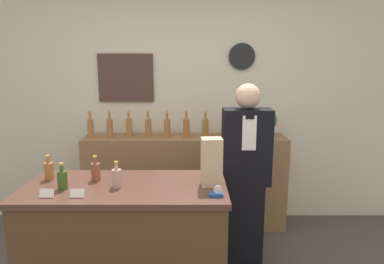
# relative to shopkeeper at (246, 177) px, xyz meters

# --- Properties ---
(back_wall) EXTENTS (5.20, 0.09, 2.70)m
(back_wall) POSITION_rel_shopkeeper_xyz_m (-0.60, 0.97, 0.55)
(back_wall) COLOR beige
(back_wall) RESTS_ON ground_plane
(back_shelf) EXTENTS (2.17, 0.38, 1.01)m
(back_shelf) POSITION_rel_shopkeeper_xyz_m (-0.54, 0.72, -0.30)
(back_shelf) COLOR #8E6642
(back_shelf) RESTS_ON ground_plane
(display_counter) EXTENTS (1.42, 0.68, 0.94)m
(display_counter) POSITION_rel_shopkeeper_xyz_m (-0.94, -0.57, -0.34)
(display_counter) COLOR #4C331E
(display_counter) RESTS_ON ground_plane
(shopkeeper) EXTENTS (0.41, 0.26, 1.62)m
(shopkeeper) POSITION_rel_shopkeeper_xyz_m (0.00, 0.00, 0.00)
(shopkeeper) COLOR black
(shopkeeper) RESTS_ON ground_plane
(potted_plant) EXTENTS (0.25, 0.25, 0.31)m
(potted_plant) POSITION_rel_shopkeeper_xyz_m (0.30, 0.68, 0.37)
(potted_plant) COLOR #9E998E
(potted_plant) RESTS_ON back_shelf
(paper_bag) EXTENTS (0.15, 0.13, 0.34)m
(paper_bag) POSITION_rel_shopkeeper_xyz_m (-0.33, -0.57, 0.30)
(paper_bag) COLOR tan
(paper_bag) RESTS_ON display_counter
(tape_dispenser) EXTENTS (0.09, 0.06, 0.07)m
(tape_dispenser) POSITION_rel_shopkeeper_xyz_m (-0.31, -0.78, 0.16)
(tape_dispenser) COLOR #1E4799
(tape_dispenser) RESTS_ON display_counter
(price_card_left) EXTENTS (0.09, 0.02, 0.06)m
(price_card_left) POSITION_rel_shopkeeper_xyz_m (-1.40, -0.80, 0.16)
(price_card_left) COLOR white
(price_card_left) RESTS_ON display_counter
(price_card_right) EXTENTS (0.09, 0.02, 0.06)m
(price_card_right) POSITION_rel_shopkeeper_xyz_m (-1.20, -0.80, 0.16)
(price_card_right) COLOR white
(price_card_right) RESTS_ON display_counter
(counter_bottle_0) EXTENTS (0.07, 0.07, 0.18)m
(counter_bottle_0) POSITION_rel_shopkeeper_xyz_m (-1.52, -0.45, 0.20)
(counter_bottle_0) COLOR #A66131
(counter_bottle_0) RESTS_ON display_counter
(counter_bottle_1) EXTENTS (0.07, 0.07, 0.18)m
(counter_bottle_1) POSITION_rel_shopkeeper_xyz_m (-1.35, -0.65, 0.20)
(counter_bottle_1) COLOR #365320
(counter_bottle_1) RESTS_ON display_counter
(counter_bottle_2) EXTENTS (0.07, 0.07, 0.18)m
(counter_bottle_2) POSITION_rel_shopkeeper_xyz_m (-1.17, -0.46, 0.20)
(counter_bottle_2) COLOR brown
(counter_bottle_2) RESTS_ON display_counter
(counter_bottle_3) EXTENTS (0.07, 0.07, 0.18)m
(counter_bottle_3) POSITION_rel_shopkeeper_xyz_m (-0.99, -0.61, 0.20)
(counter_bottle_3) COLOR tan
(counter_bottle_3) RESTS_ON display_counter
(shelf_bottle_0) EXTENTS (0.07, 0.07, 0.29)m
(shelf_bottle_0) POSITION_rel_shopkeeper_xyz_m (-1.55, 0.70, 0.31)
(shelf_bottle_0) COLOR #A06E3D
(shelf_bottle_0) RESTS_ON back_shelf
(shelf_bottle_1) EXTENTS (0.07, 0.07, 0.29)m
(shelf_bottle_1) POSITION_rel_shopkeeper_xyz_m (-1.34, 0.71, 0.31)
(shelf_bottle_1) COLOR #A36539
(shelf_bottle_1) RESTS_ON back_shelf
(shelf_bottle_2) EXTENTS (0.07, 0.07, 0.29)m
(shelf_bottle_2) POSITION_rel_shopkeeper_xyz_m (-1.14, 0.72, 0.31)
(shelf_bottle_2) COLOR olive
(shelf_bottle_2) RESTS_ON back_shelf
(shelf_bottle_3) EXTENTS (0.07, 0.07, 0.29)m
(shelf_bottle_3) POSITION_rel_shopkeeper_xyz_m (-0.94, 0.72, 0.31)
(shelf_bottle_3) COLOR #9B6A3B
(shelf_bottle_3) RESTS_ON back_shelf
(shelf_bottle_4) EXTENTS (0.07, 0.07, 0.29)m
(shelf_bottle_4) POSITION_rel_shopkeeper_xyz_m (-0.73, 0.71, 0.31)
(shelf_bottle_4) COLOR #9F6733
(shelf_bottle_4) RESTS_ON back_shelf
(shelf_bottle_5) EXTENTS (0.07, 0.07, 0.29)m
(shelf_bottle_5) POSITION_rel_shopkeeper_xyz_m (-0.53, 0.72, 0.31)
(shelf_bottle_5) COLOR #9D6633
(shelf_bottle_5) RESTS_ON back_shelf
(shelf_bottle_6) EXTENTS (0.07, 0.07, 0.29)m
(shelf_bottle_6) POSITION_rel_shopkeeper_xyz_m (-0.33, 0.70, 0.31)
(shelf_bottle_6) COLOR #9E6B34
(shelf_bottle_6) RESTS_ON back_shelf
(shelf_bottle_7) EXTENTS (0.07, 0.07, 0.29)m
(shelf_bottle_7) POSITION_rel_shopkeeper_xyz_m (-0.12, 0.71, 0.31)
(shelf_bottle_7) COLOR #A47131
(shelf_bottle_7) RESTS_ON back_shelf
(shelf_bottle_8) EXTENTS (0.07, 0.07, 0.29)m
(shelf_bottle_8) POSITION_rel_shopkeeper_xyz_m (0.08, 0.74, 0.31)
(shelf_bottle_8) COLOR #9B633F
(shelf_bottle_8) RESTS_ON back_shelf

